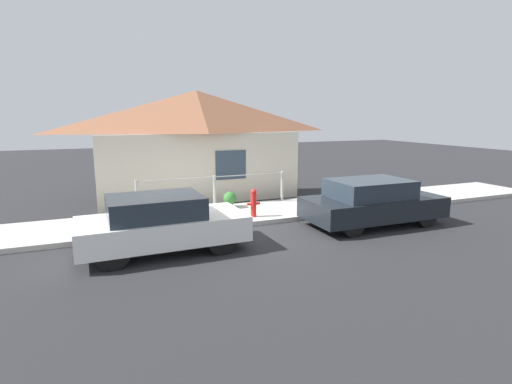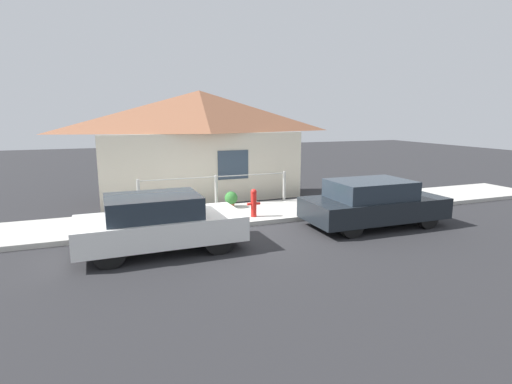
% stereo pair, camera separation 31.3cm
% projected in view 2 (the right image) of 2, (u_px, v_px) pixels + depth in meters
% --- Properties ---
extents(ground_plane, '(60.00, 60.00, 0.00)m').
position_uv_depth(ground_plane, '(238.00, 228.00, 10.89)').
color(ground_plane, '#262628').
extents(sidewalk, '(24.00, 2.35, 0.13)m').
position_uv_depth(sidewalk, '(226.00, 215.00, 11.96)').
color(sidewalk, '#B2AFA8').
rests_on(sidewalk, ground_plane).
extents(house, '(7.41, 2.23, 3.88)m').
position_uv_depth(house, '(200.00, 116.00, 14.14)').
color(house, beige).
rests_on(house, ground_plane).
extents(fence, '(4.90, 0.10, 1.01)m').
position_uv_depth(fence, '(216.00, 189.00, 12.78)').
color(fence, '#999993').
rests_on(fence, sidewalk).
extents(car_left, '(3.70, 1.73, 1.29)m').
position_uv_depth(car_left, '(159.00, 223.00, 8.95)').
color(car_left, white).
rests_on(car_left, ground_plane).
extents(car_right, '(3.89, 1.75, 1.29)m').
position_uv_depth(car_right, '(373.00, 203.00, 10.98)').
color(car_right, black).
rests_on(car_right, ground_plane).
extents(fire_hydrant, '(0.39, 0.17, 0.82)m').
position_uv_depth(fire_hydrant, '(254.00, 202.00, 11.48)').
color(fire_hydrant, red).
rests_on(fire_hydrant, sidewalk).
extents(potted_plant_near_hydrant, '(0.41, 0.41, 0.52)m').
position_uv_depth(potted_plant_near_hydrant, '(231.00, 199.00, 12.65)').
color(potted_plant_near_hydrant, brown).
rests_on(potted_plant_near_hydrant, sidewalk).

